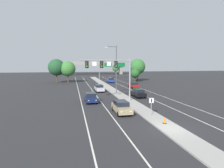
{
  "coord_description": "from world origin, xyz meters",
  "views": [
    {
      "loc": [
        -9.37,
        -16.77,
        6.47
      ],
      "look_at": [
        -3.2,
        12.99,
        3.2
      ],
      "focal_mm": 30.85,
      "sensor_mm": 36.0,
      "label": 1
    }
  ],
  "objects": [
    {
      "name": "tree_far_right_b",
      "position": [
        15.77,
        94.0,
        3.58
      ],
      "size": [
        3.8,
        3.8,
        5.49
      ],
      "color": "#4C3823",
      "rests_on": "ground"
    },
    {
      "name": "car_receding_black",
      "position": [
        2.95,
        18.04,
        0.82
      ],
      "size": [
        1.92,
        4.51,
        1.58
      ],
      "color": "black",
      "rests_on": "ground"
    },
    {
      "name": "highway_sign_gantry",
      "position": [
        8.2,
        62.35,
        6.16
      ],
      "size": [
        13.28,
        0.42,
        7.5
      ],
      "color": "gray",
      "rests_on": "ground"
    },
    {
      "name": "car_oncoming_tan",
      "position": [
        -3.17,
        7.04,
        0.82
      ],
      "size": [
        1.86,
        4.48,
        1.58
      ],
      "color": "tan",
      "rests_on": "ground"
    },
    {
      "name": "car_oncoming_navy",
      "position": [
        -6.42,
        14.93,
        0.82
      ],
      "size": [
        1.91,
        4.5,
        1.58
      ],
      "color": "#141E4C",
      "rests_on": "ground"
    },
    {
      "name": "car_receding_red",
      "position": [
        6.39,
        31.17,
        0.82
      ],
      "size": [
        1.89,
        4.5,
        1.58
      ],
      "color": "maroon",
      "rests_on": "ground"
    },
    {
      "name": "edge_stripe_left",
      "position": [
        -8.0,
        25.0,
        0.0
      ],
      "size": [
        0.14,
        100.0,
        0.01
      ],
      "primitive_type": "cube",
      "color": "silver",
      "rests_on": "ground"
    },
    {
      "name": "overpass_bridge",
      "position": [
        0.0,
        95.22,
        5.78
      ],
      "size": [
        42.4,
        6.4,
        7.65
      ],
      "color": "gray",
      "rests_on": "ground"
    },
    {
      "name": "median_sign_post",
      "position": [
        -0.04,
        4.69,
        1.59
      ],
      "size": [
        0.6,
        0.1,
        2.2
      ],
      "color": "gray",
      "rests_on": "median_island"
    },
    {
      "name": "ground_plane",
      "position": [
        0.0,
        0.0,
        0.0
      ],
      "size": [
        260.0,
        260.0,
        0.0
      ],
      "primitive_type": "plane",
      "color": "#28282B"
    },
    {
      "name": "median_island",
      "position": [
        0.0,
        18.0,
        0.07
      ],
      "size": [
        2.4,
        110.0,
        0.15
      ],
      "primitive_type": "cube",
      "color": "#9E9B93",
      "rests_on": "ground"
    },
    {
      "name": "traffic_cone_median_nose",
      "position": [
        0.09,
        1.46,
        0.51
      ],
      "size": [
        0.36,
        0.36,
        0.74
      ],
      "color": "black",
      "rests_on": "median_island"
    },
    {
      "name": "tree_far_right_c",
      "position": [
        13.86,
        49.67,
        5.27
      ],
      "size": [
        5.57,
        5.57,
        8.06
      ],
      "color": "#4C3823",
      "rests_on": "ground"
    },
    {
      "name": "tree_far_left_a",
      "position": [
        -16.08,
        92.91,
        3.25
      ],
      "size": [
        3.45,
        3.45,
        4.99
      ],
      "color": "#4C3823",
      "rests_on": "ground"
    },
    {
      "name": "tree_far_left_b",
      "position": [
        -10.7,
        48.29,
        4.69
      ],
      "size": [
        4.96,
        4.96,
        7.18
      ],
      "color": "#4C3823",
      "rests_on": "ground"
    },
    {
      "name": "lane_stripe_oncoming_center",
      "position": [
        -4.7,
        25.0,
        0.0
      ],
      "size": [
        0.14,
        100.0,
        0.01
      ],
      "primitive_type": "cube",
      "color": "silver",
      "rests_on": "ground"
    },
    {
      "name": "edge_stripe_right",
      "position": [
        8.0,
        25.0,
        0.0
      ],
      "size": [
        0.14,
        100.0,
        0.01
      ],
      "primitive_type": "cube",
      "color": "silver",
      "rests_on": "ground"
    },
    {
      "name": "overhead_signal_mast",
      "position": [
        -2.84,
        14.43,
        5.53
      ],
      "size": [
        8.55,
        0.44,
        7.2
      ],
      "color": "gray",
      "rests_on": "median_island"
    },
    {
      "name": "tree_far_left_c",
      "position": [
        -14.41,
        49.02,
        5.14
      ],
      "size": [
        5.44,
        5.44,
        7.87
      ],
      "color": "#4C3823",
      "rests_on": "ground"
    },
    {
      "name": "lane_stripe_receding_center",
      "position": [
        4.7,
        25.0,
        0.0
      ],
      "size": [
        0.14,
        100.0,
        0.01
      ],
      "primitive_type": "cube",
      "color": "silver",
      "rests_on": "ground"
    },
    {
      "name": "tree_far_right_a",
      "position": [
        12.13,
        47.17,
        3.02
      ],
      "size": [
        3.21,
        3.21,
        4.64
      ],
      "color": "#4C3823",
      "rests_on": "ground"
    },
    {
      "name": "car_oncoming_silver",
      "position": [
        -3.34,
        26.78,
        0.82
      ],
      "size": [
        1.88,
        4.49,
        1.58
      ],
      "color": "#B7B7BC",
      "rests_on": "ground"
    },
    {
      "name": "street_lamp_median",
      "position": [
        -0.37,
        23.2,
        5.79
      ],
      "size": [
        2.58,
        0.28,
        10.0
      ],
      "color": "#4C4C51",
      "rests_on": "median_island"
    },
    {
      "name": "car_receding_blue",
      "position": [
        3.23,
        46.7,
        0.82
      ],
      "size": [
        1.92,
        4.51,
        1.58
      ],
      "color": "navy",
      "rests_on": "ground"
    }
  ]
}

